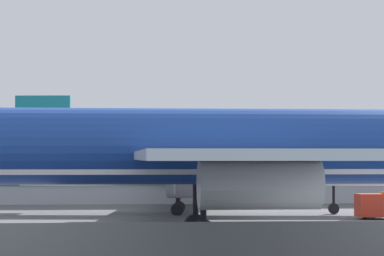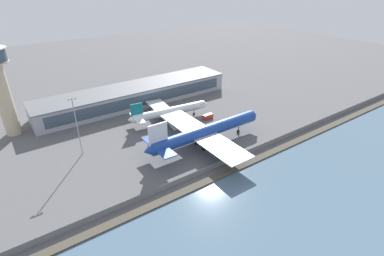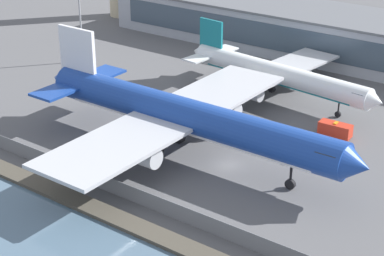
{
  "view_description": "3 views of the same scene",
  "coord_description": "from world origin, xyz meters",
  "views": [
    {
      "loc": [
        -16.41,
        -62.37,
        5.57
      ],
      "look_at": [
        -10.91,
        -0.11,
        7.61
      ],
      "focal_mm": 85.0,
      "sensor_mm": 36.0,
      "label": 1
    },
    {
      "loc": [
        -72.35,
        -84.13,
        63.17
      ],
      "look_at": [
        -6.77,
        9.93,
        3.03
      ],
      "focal_mm": 28.0,
      "sensor_mm": 36.0,
      "label": 2
    },
    {
      "loc": [
        44.73,
        -69.84,
        43.59
      ],
      "look_at": [
        -8.5,
        2.71,
        2.68
      ],
      "focal_mm": 60.0,
      "sensor_mm": 36.0,
      "label": 3
    }
  ],
  "objects": [
    {
      "name": "ground_plane",
      "position": [
        0.0,
        0.0,
        0.0
      ],
      "size": [
        500.0,
        500.0,
        0.0
      ],
      "primitive_type": "plane",
      "color": "#565659"
    },
    {
      "name": "cargo_jet_blue",
      "position": [
        -7.81,
        -0.75,
        6.12
      ],
      "size": [
        56.31,
        48.1,
        16.03
      ],
      "color": "#193D93",
      "rests_on": "ground"
    },
    {
      "name": "ops_van",
      "position": [
        8.46,
        18.27,
        1.28
      ],
      "size": [
        5.27,
        2.28,
        2.48
      ],
      "color": "red",
      "rests_on": "ground"
    },
    {
      "name": "perimeter_fence",
      "position": [
        0.0,
        -16.0,
        1.14
      ],
      "size": [
        280.0,
        0.1,
        2.29
      ],
      "color": "slate",
      "rests_on": "ground"
    },
    {
      "name": "shoreline_seawall",
      "position": [
        0.0,
        -20.5,
        0.25
      ],
      "size": [
        320.0,
        3.0,
        0.5
      ],
      "color": "#474238",
      "rests_on": "ground"
    },
    {
      "name": "apron_light_mast_apron_west",
      "position": [
        -50.92,
        21.38,
        12.96
      ],
      "size": [
        3.2,
        0.4,
        23.31
      ],
      "color": "#93969B",
      "rests_on": "ground"
    },
    {
      "name": "terminal_building",
      "position": [
        -11.44,
        55.88,
        4.81
      ],
      "size": [
        104.23,
        19.88,
        9.61
      ],
      "color": "#9EA3AD",
      "rests_on": "ground"
    },
    {
      "name": "baggage_tug",
      "position": [
        8.11,
        7.73,
        0.81
      ],
      "size": [
        3.37,
        3.42,
        1.8
      ],
      "color": "red",
      "rests_on": "ground"
    },
    {
      "name": "passenger_jet_white_teal",
      "position": [
        -7.92,
        27.34,
        4.52
      ],
      "size": [
        41.33,
        35.83,
        11.85
      ],
      "color": "white",
      "rests_on": "ground"
    }
  ]
}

